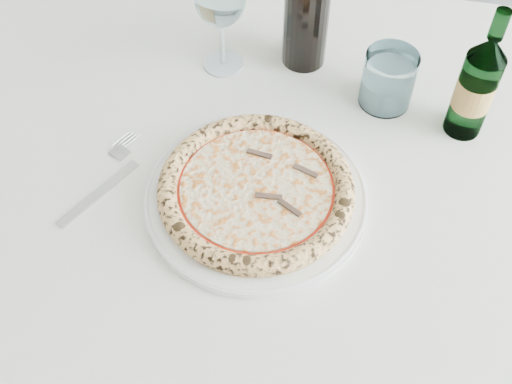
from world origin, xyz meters
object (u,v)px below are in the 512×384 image
at_px(wine_glass, 220,1).
at_px(beer_bottle, 476,86).
at_px(plate, 256,196).
at_px(pizza, 256,189).
at_px(tumbler, 388,82).
at_px(dining_table, 271,182).

height_order(wine_glass, beer_bottle, beer_bottle).
bearing_deg(plate, pizza, 160.64).
xyz_separation_m(plate, wine_glass, (-0.13, 0.28, 0.13)).
distance_m(plate, tumbler, 0.31).
height_order(pizza, beer_bottle, beer_bottle).
bearing_deg(tumbler, wine_glass, 176.13).
bearing_deg(pizza, beer_bottle, 38.16).
bearing_deg(plate, beer_bottle, 38.16).
height_order(dining_table, pizza, pizza).
distance_m(plate, pizza, 0.02).
xyz_separation_m(wine_glass, tumbler, (0.29, -0.02, -0.09)).
bearing_deg(pizza, tumbler, 58.58).
relative_size(pizza, beer_bottle, 1.25).
distance_m(dining_table, wine_glass, 0.31).
bearing_deg(beer_bottle, plate, -141.84).
relative_size(pizza, tumbler, 2.98).
bearing_deg(dining_table, tumbler, 45.21).
relative_size(pizza, wine_glass, 1.55).
distance_m(pizza, tumbler, 0.31).
bearing_deg(wine_glass, pizza, -64.55).
xyz_separation_m(plate, tumbler, (0.16, 0.26, 0.03)).
relative_size(dining_table, pizza, 5.53).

